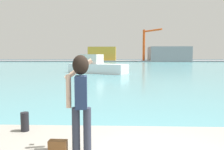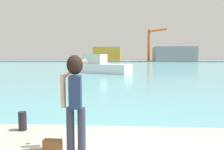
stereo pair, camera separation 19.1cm
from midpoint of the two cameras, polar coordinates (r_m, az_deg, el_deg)
The scene contains 10 objects.
ground_plane at distance 53.14m, azimuth 3.78°, elevation 2.65°, with size 220.00×220.00×0.00m, color #334751.
harbor_water at distance 55.13m, azimuth 3.77°, elevation 2.75°, with size 140.00×100.00×0.02m, color #599EA8.
far_shore_dock at distance 95.11m, azimuth 3.62°, elevation 3.83°, with size 140.00×20.00×0.47m, color gray.
person_photographer at distance 3.74m, azimuth -8.56°, elevation -5.00°, with size 0.53×0.55×1.74m.
handbag at distance 4.08m, azimuth -14.41°, elevation -18.15°, with size 0.32×0.14×0.24m, color brown.
harbor_bollard at distance 5.40m, azimuth -22.06°, elevation -11.44°, with size 0.18×0.18×0.44m, color black.
boat_moored at distance 27.69m, azimuth -3.08°, elevation 2.32°, with size 8.14×5.67×2.44m.
warehouse_left at distance 94.98m, azimuth -1.18°, elevation 5.74°, with size 11.71×12.06×5.84m, color gold.
warehouse_right at distance 92.86m, azimuth 16.39°, elevation 5.53°, with size 16.48×10.91×5.75m, color gray.
port_crane at distance 89.54m, azimuth 10.53°, elevation 8.92°, with size 6.60×8.30×12.88m.
Camera 2 is at (-0.26, -3.09, 2.18)m, focal length 33.87 mm.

